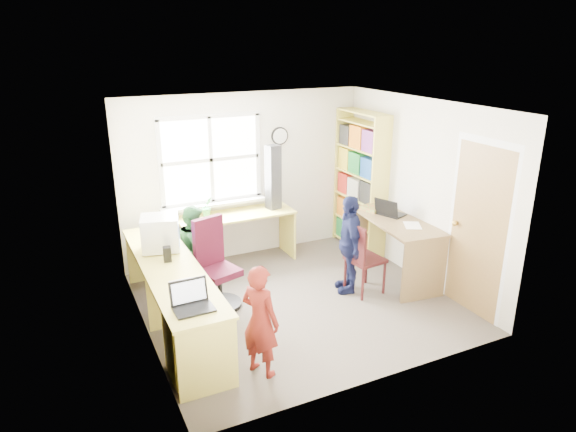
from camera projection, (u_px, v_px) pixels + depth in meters
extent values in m
cube|color=#4E463D|center=(297.00, 302.00, 6.37)|extent=(3.60, 3.40, 0.02)
cube|color=white|center=(298.00, 105.00, 5.57)|extent=(3.60, 3.40, 0.02)
cube|color=silver|center=(245.00, 176.00, 7.42)|extent=(3.60, 0.02, 2.40)
cube|color=silver|center=(384.00, 266.00, 4.51)|extent=(3.60, 0.02, 2.40)
cube|color=silver|center=(139.00, 235.00, 5.23)|extent=(0.02, 3.40, 2.40)
cube|color=silver|center=(421.00, 191.00, 6.71)|extent=(0.02, 3.40, 2.40)
cube|color=white|center=(211.00, 160.00, 7.10)|extent=(1.40, 0.01, 1.20)
cube|color=white|center=(211.00, 160.00, 7.10)|extent=(1.48, 0.04, 1.28)
cube|color=olive|center=(478.00, 232.00, 5.87)|extent=(0.02, 0.82, 2.00)
sphere|color=gold|center=(455.00, 223.00, 6.13)|extent=(0.07, 0.07, 0.07)
cylinder|color=black|center=(280.00, 136.00, 7.44)|extent=(0.26, 0.03, 0.26)
cylinder|color=white|center=(280.00, 136.00, 7.43)|extent=(0.22, 0.01, 0.22)
cube|color=#FFEF65|center=(170.00, 267.00, 5.59)|extent=(0.60, 2.70, 0.03)
cube|color=#FFEF65|center=(236.00, 215.00, 7.23)|extent=(1.65, 0.56, 0.03)
cube|color=#FFEF65|center=(173.00, 297.00, 5.72)|extent=(0.56, 0.03, 0.72)
cube|color=#FFEF65|center=(208.00, 361.00, 4.59)|extent=(0.56, 0.03, 0.72)
cube|color=#FFEF65|center=(149.00, 255.00, 6.84)|extent=(0.56, 0.03, 0.72)
cube|color=#FFEF65|center=(287.00, 231.00, 7.68)|extent=(0.03, 0.52, 0.72)
cube|color=#FFEF65|center=(196.00, 340.00, 4.91)|extent=(0.54, 0.45, 0.72)
cube|color=olive|center=(398.00, 221.00, 6.78)|extent=(0.82, 1.49, 0.03)
cube|color=olive|center=(424.00, 271.00, 6.30)|extent=(0.61, 0.10, 0.79)
cube|color=olive|center=(371.00, 232.00, 7.53)|extent=(0.61, 0.10, 0.79)
cube|color=#FFEF65|center=(380.00, 190.00, 7.27)|extent=(0.30, 0.02, 2.10)
cube|color=#FFEF65|center=(343.00, 174.00, 8.12)|extent=(0.30, 0.02, 2.10)
cube|color=#FFEF65|center=(364.00, 112.00, 7.35)|extent=(0.30, 1.00, 0.02)
cube|color=#FFEF65|center=(357.00, 243.00, 8.02)|extent=(0.30, 1.00, 0.02)
cube|color=#FFEF65|center=(358.00, 221.00, 7.90)|extent=(0.30, 1.00, 0.02)
cube|color=#FFEF65|center=(360.00, 198.00, 7.78)|extent=(0.30, 1.00, 0.02)
cube|color=#FFEF65|center=(361.00, 174.00, 7.65)|extent=(0.30, 1.00, 0.02)
cube|color=#FFEF65|center=(362.00, 149.00, 7.53)|extent=(0.30, 1.00, 0.02)
cube|color=#FFEF65|center=(363.00, 123.00, 7.40)|extent=(0.30, 1.00, 0.02)
cube|color=red|center=(369.00, 241.00, 7.72)|extent=(0.25, 0.28, 0.27)
cube|color=#1A4B9F|center=(357.00, 233.00, 7.99)|extent=(0.25, 0.30, 0.29)
cube|color=#1F8438|center=(347.00, 227.00, 8.24)|extent=(0.25, 0.26, 0.30)
cube|color=yellow|center=(370.00, 217.00, 7.59)|extent=(0.25, 0.28, 0.30)
cube|color=#7A3584|center=(358.00, 211.00, 7.86)|extent=(0.25, 0.30, 0.32)
cube|color=orange|center=(348.00, 206.00, 8.12)|extent=(0.25, 0.26, 0.29)
cube|color=#272727|center=(371.00, 192.00, 7.47)|extent=(0.25, 0.28, 0.32)
cube|color=silver|center=(359.00, 188.00, 7.74)|extent=(0.25, 0.30, 0.29)
cube|color=red|center=(349.00, 182.00, 8.00)|extent=(0.25, 0.26, 0.30)
cube|color=#1A4B9F|center=(373.00, 168.00, 7.35)|extent=(0.25, 0.28, 0.29)
cube|color=#1F8438|center=(360.00, 163.00, 7.62)|extent=(0.25, 0.30, 0.30)
cube|color=yellow|center=(350.00, 158.00, 7.87)|extent=(0.25, 0.26, 0.32)
cube|color=#7A3584|center=(374.00, 141.00, 7.22)|extent=(0.25, 0.28, 0.30)
cube|color=orange|center=(362.00, 137.00, 7.49)|extent=(0.25, 0.30, 0.32)
cube|color=#272727|center=(351.00, 135.00, 7.75)|extent=(0.25, 0.26, 0.29)
cylinder|color=black|center=(221.00, 304.00, 6.26)|extent=(0.63, 0.63, 0.05)
cylinder|color=black|center=(220.00, 288.00, 6.19)|extent=(0.07, 0.07, 0.38)
cube|color=#420C1D|center=(219.00, 272.00, 6.12)|extent=(0.52, 0.52, 0.08)
cube|color=#420C1D|center=(208.00, 241.00, 6.14)|extent=(0.40, 0.19, 0.60)
cylinder|color=#3F1515|center=(363.00, 284.00, 6.33)|extent=(0.04, 0.04, 0.44)
cylinder|color=#3F1515|center=(384.00, 278.00, 6.51)|extent=(0.04, 0.04, 0.44)
cylinder|color=#3F1515|center=(345.00, 274.00, 6.61)|extent=(0.04, 0.04, 0.44)
cylinder|color=#3F1515|center=(366.00, 268.00, 6.79)|extent=(0.04, 0.04, 0.44)
cube|color=#3F1515|center=(365.00, 259.00, 6.49)|extent=(0.45, 0.45, 0.04)
cube|color=#3F1515|center=(355.00, 244.00, 6.31)|extent=(0.07, 0.39, 0.49)
cube|color=silver|center=(162.00, 249.00, 6.00)|extent=(0.36, 0.31, 0.02)
cube|color=silver|center=(160.00, 233.00, 5.93)|extent=(0.49, 0.46, 0.40)
cube|color=#3F72F2|center=(179.00, 231.00, 5.97)|extent=(0.08, 0.32, 0.29)
cube|color=black|center=(194.00, 309.00, 4.68)|extent=(0.36, 0.27, 0.02)
cube|color=black|center=(189.00, 291.00, 4.75)|extent=(0.36, 0.07, 0.24)
cube|color=white|center=(189.00, 292.00, 4.74)|extent=(0.32, 0.05, 0.19)
cube|color=black|center=(391.00, 214.00, 6.98)|extent=(0.37, 0.42, 0.02)
cube|color=black|center=(386.00, 208.00, 6.84)|extent=(0.19, 0.35, 0.23)
cube|color=#3F72F2|center=(386.00, 208.00, 6.85)|extent=(0.15, 0.30, 0.19)
cube|color=black|center=(167.00, 254.00, 5.67)|extent=(0.10, 0.10, 0.17)
cube|color=black|center=(157.00, 235.00, 6.19)|extent=(0.10, 0.10, 0.18)
cube|color=black|center=(273.00, 177.00, 7.31)|extent=(0.22, 0.20, 0.93)
cube|color=red|center=(373.00, 208.00, 7.15)|extent=(0.34, 0.34, 0.06)
cube|color=white|center=(183.00, 286.00, 5.13)|extent=(0.24, 0.33, 0.00)
cube|color=white|center=(412.00, 225.00, 6.57)|extent=(0.31, 0.35, 0.00)
imported|color=#2F763D|center=(207.00, 207.00, 7.07)|extent=(0.19, 0.17, 0.29)
imported|color=maroon|center=(260.00, 321.00, 4.84)|extent=(0.44, 0.50, 1.14)
imported|color=#2A6933|center=(196.00, 248.00, 6.52)|extent=(0.63, 0.68, 1.13)
imported|color=#12173A|center=(349.00, 244.00, 6.47)|extent=(0.54, 0.81, 1.27)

